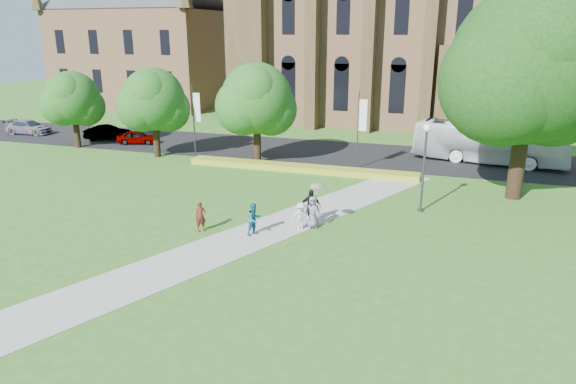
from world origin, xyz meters
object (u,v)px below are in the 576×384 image
(car_1, at_px, (108,133))
(car_2, at_px, (29,127))
(pedestrian_0, at_px, (201,216))
(streetlamp, at_px, (425,157))
(car_0, at_px, (137,137))
(large_tree, at_px, (531,65))
(tour_coach, at_px, (490,143))

(car_1, height_order, car_2, car_1)
(pedestrian_0, bearing_deg, car_1, 97.27)
(streetlamp, xyz_separation_m, pedestrian_0, (-10.97, -6.94, -2.46))
(car_0, xyz_separation_m, car_2, (-13.65, 0.82, 0.07))
(large_tree, bearing_deg, car_1, 168.06)
(large_tree, bearing_deg, pedestrian_0, -145.23)
(car_2, bearing_deg, pedestrian_0, -125.53)
(car_0, bearing_deg, pedestrian_0, -155.89)
(car_0, height_order, car_1, car_1)
(car_1, bearing_deg, car_0, -119.00)
(car_2, bearing_deg, streetlamp, -109.49)
(streetlamp, bearing_deg, car_0, 157.02)
(streetlamp, xyz_separation_m, car_2, (-40.81, 12.34, -2.57))
(tour_coach, bearing_deg, large_tree, -163.75)
(streetlamp, height_order, large_tree, large_tree)
(tour_coach, bearing_deg, pedestrian_0, 152.93)
(pedestrian_0, bearing_deg, large_tree, -4.18)
(car_1, bearing_deg, tour_coach, -105.95)
(car_0, bearing_deg, tour_coach, -102.88)
(large_tree, xyz_separation_m, tour_coach, (-1.14, 9.37, -6.68))
(large_tree, distance_m, tour_coach, 11.57)
(large_tree, height_order, tour_coach, large_tree)
(tour_coach, bearing_deg, streetlamp, 171.87)
(car_2, distance_m, pedestrian_0, 35.52)
(large_tree, relative_size, car_0, 3.53)
(streetlamp, distance_m, large_tree, 8.73)
(tour_coach, relative_size, car_1, 2.73)
(car_1, bearing_deg, car_2, 70.59)
(car_0, relative_size, pedestrian_0, 2.33)
(car_1, bearing_deg, pedestrian_0, -152.42)
(tour_coach, bearing_deg, car_0, 103.59)
(tour_coach, bearing_deg, car_2, 101.26)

